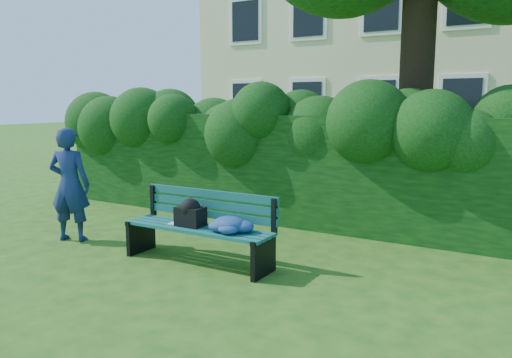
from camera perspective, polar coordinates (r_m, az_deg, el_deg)
The scene contains 4 objects.
ground at distance 6.63m, azimuth -2.68°, elevation -8.82°, with size 80.00×80.00×0.00m, color #215416.
hedge at distance 8.32m, azimuth 5.64°, elevation 1.10°, with size 10.00×1.00×1.80m.
park_bench at distance 6.25m, azimuth -5.70°, elevation -5.22°, with size 2.00×0.57×0.89m.
man_reading at distance 7.69m, azimuth -20.53°, elevation -0.60°, with size 0.60×0.40×1.65m, color navy.
Camera 1 is at (3.49, -5.27, 2.00)m, focal length 35.00 mm.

